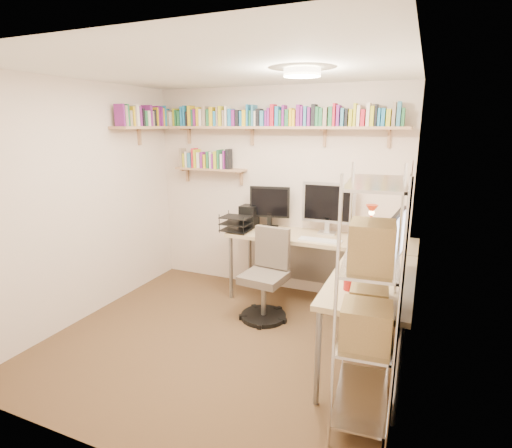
% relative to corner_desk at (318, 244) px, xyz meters
% --- Properties ---
extents(ground, '(3.20, 3.20, 0.00)m').
position_rel_corner_desk_xyz_m(ground, '(-0.70, -0.94, -0.81)').
color(ground, '#42301C').
rests_on(ground, ground).
extents(room_shell, '(3.24, 3.04, 2.52)m').
position_rel_corner_desk_xyz_m(room_shell, '(-0.70, -0.94, 0.74)').
color(room_shell, beige).
rests_on(room_shell, ground).
extents(wall_shelves, '(3.12, 1.09, 0.80)m').
position_rel_corner_desk_xyz_m(wall_shelves, '(-1.14, 0.35, 1.22)').
color(wall_shelves, tan).
rests_on(wall_shelves, ground).
extents(corner_desk, '(2.18, 2.13, 1.42)m').
position_rel_corner_desk_xyz_m(corner_desk, '(0.00, 0.00, 0.00)').
color(corner_desk, '#CCBD85').
rests_on(corner_desk, ground).
extents(office_chair, '(0.52, 0.52, 0.98)m').
position_rel_corner_desk_xyz_m(office_chair, '(-0.48, -0.29, -0.40)').
color(office_chair, black).
rests_on(office_chair, ground).
extents(wire_rack, '(0.45, 0.80, 1.79)m').
position_rel_corner_desk_xyz_m(wire_rack, '(0.72, -1.45, 0.20)').
color(wire_rack, silver).
rests_on(wire_rack, ground).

